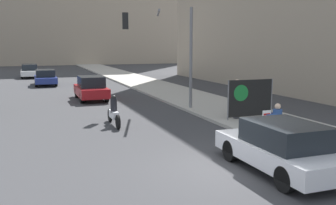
% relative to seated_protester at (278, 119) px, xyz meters
% --- Properties ---
extents(ground_plane, '(160.00, 160.00, 0.00)m').
position_rel_seated_protester_xyz_m(ground_plane, '(-3.15, -2.37, -0.78)').
color(ground_plane, '#38383A').
extents(sidewalk_curb, '(4.17, 90.00, 0.14)m').
position_rel_seated_protester_xyz_m(sidewalk_curb, '(1.18, 12.63, -0.71)').
color(sidewalk_curb, '#A8A399').
rests_on(sidewalk_curb, ground_plane).
extents(seated_protester, '(0.91, 0.77, 1.20)m').
position_rel_seated_protester_xyz_m(seated_protester, '(0.00, 0.00, 0.00)').
color(seated_protester, '#474C56').
rests_on(seated_protester, sidewalk_curb).
extents(jogger_on_sidewalk, '(0.34, 0.34, 1.79)m').
position_rel_seated_protester_xyz_m(jogger_on_sidewalk, '(0.29, 3.47, 0.28)').
color(jogger_on_sidewalk, '#424247').
rests_on(jogger_on_sidewalk, sidewalk_curb).
extents(protest_banner, '(2.35, 0.06, 1.78)m').
position_rel_seated_protester_xyz_m(protest_banner, '(0.86, 3.26, 0.30)').
color(protest_banner, slate).
rests_on(protest_banner, sidewalk_curb).
extents(traffic_light_pole, '(3.53, 3.30, 5.28)m').
position_rel_seated_protester_xyz_m(traffic_light_pole, '(-1.77, 7.36, 2.98)').
color(traffic_light_pole, slate).
rests_on(traffic_light_pole, sidewalk_curb).
extents(parked_car_curbside, '(1.87, 4.17, 1.40)m').
position_rel_seated_protester_xyz_m(parked_car_curbside, '(-2.12, -3.06, -0.07)').
color(parked_car_curbside, silver).
rests_on(parked_car_curbside, ground_plane).
extents(car_on_road_nearest, '(1.72, 4.14, 1.52)m').
position_rel_seated_protester_xyz_m(car_on_road_nearest, '(-4.90, 12.68, -0.03)').
color(car_on_road_nearest, maroon).
rests_on(car_on_road_nearest, ground_plane).
extents(car_on_road_midblock, '(1.79, 4.27, 1.37)m').
position_rel_seated_protester_xyz_m(car_on_road_midblock, '(-7.27, 22.94, -0.09)').
color(car_on_road_midblock, navy).
rests_on(car_on_road_midblock, ground_plane).
extents(car_on_road_distant, '(1.78, 4.55, 1.45)m').
position_rel_seated_protester_xyz_m(car_on_road_distant, '(-8.54, 31.76, -0.05)').
color(car_on_road_distant, white).
rests_on(car_on_road_distant, ground_plane).
extents(motorcycle_on_road, '(0.28, 2.25, 1.33)m').
position_rel_seated_protester_xyz_m(motorcycle_on_road, '(-5.18, 4.53, -0.22)').
color(motorcycle_on_road, silver).
rests_on(motorcycle_on_road, ground_plane).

